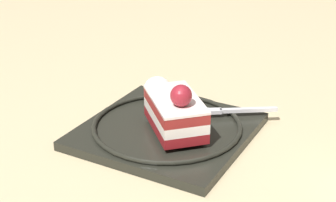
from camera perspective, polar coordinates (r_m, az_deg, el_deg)
ground_plane at (r=0.62m, az=-1.54°, el=-4.74°), size 2.40×2.40×0.00m
dessert_plate at (r=0.63m, az=0.00°, el=-3.20°), size 0.22×0.22×0.02m
cake_slice at (r=0.61m, az=0.86°, el=-1.23°), size 0.11×0.10×0.07m
whipped_cream_dollop at (r=0.69m, az=-1.19°, el=1.39°), size 0.04×0.04×0.03m
fork at (r=0.66m, az=6.82°, el=-1.07°), size 0.10×0.08×0.00m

